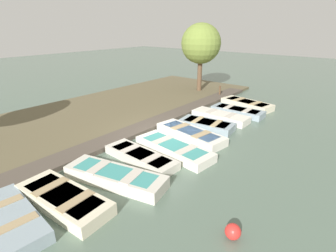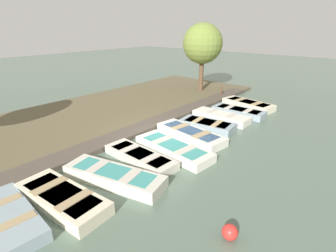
% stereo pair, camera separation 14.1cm
% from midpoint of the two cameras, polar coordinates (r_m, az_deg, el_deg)
% --- Properties ---
extents(ground_plane, '(80.00, 80.00, 0.00)m').
position_cam_midpoint_polar(ground_plane, '(12.08, -0.79, -2.56)').
color(ground_plane, '#566B5B').
extents(shore_bank, '(8.00, 24.00, 0.16)m').
position_cam_midpoint_polar(shore_bank, '(15.58, -14.86, 2.56)').
color(shore_bank, brown).
rests_on(shore_bank, ground_plane).
extents(dock_walkway, '(1.07, 21.13, 0.20)m').
position_cam_midpoint_polar(dock_walkway, '(12.96, -5.60, -0.50)').
color(dock_walkway, '#51473D').
rests_on(dock_walkway, ground_plane).
extents(rowboat_0, '(2.91, 1.46, 0.39)m').
position_cam_midpoint_polar(rowboat_0, '(8.25, -31.41, -16.87)').
color(rowboat_0, '#8C9EA8').
rests_on(rowboat_0, ground_plane).
extents(rowboat_1, '(3.19, 1.40, 0.41)m').
position_cam_midpoint_polar(rowboat_1, '(8.36, -21.61, -14.39)').
color(rowboat_1, beige).
rests_on(rowboat_1, ground_plane).
extents(rowboat_2, '(3.63, 1.84, 0.44)m').
position_cam_midpoint_polar(rowboat_2, '(8.92, -11.21, -10.66)').
color(rowboat_2, beige).
rests_on(rowboat_2, ground_plane).
extents(rowboat_3, '(3.16, 1.12, 0.35)m').
position_cam_midpoint_polar(rowboat_3, '(10.08, -5.70, -6.66)').
color(rowboat_3, beige).
rests_on(rowboat_3, ground_plane).
extents(rowboat_4, '(3.57, 1.53, 0.38)m').
position_cam_midpoint_polar(rowboat_4, '(10.64, 1.55, -4.91)').
color(rowboat_4, silver).
rests_on(rowboat_4, ground_plane).
extents(rowboat_5, '(3.57, 1.60, 0.40)m').
position_cam_midpoint_polar(rowboat_5, '(12.02, 5.22, -1.75)').
color(rowboat_5, silver).
rests_on(rowboat_5, ground_plane).
extents(rowboat_6, '(2.80, 1.50, 0.38)m').
position_cam_midpoint_polar(rowboat_6, '(13.25, 8.80, 0.24)').
color(rowboat_6, '#8C9EA8').
rests_on(rowboat_6, ground_plane).
extents(rowboat_7, '(3.08, 1.11, 0.39)m').
position_cam_midpoint_polar(rowboat_7, '(14.58, 11.75, 2.02)').
color(rowboat_7, silver).
rests_on(rowboat_7, ground_plane).
extents(rowboat_8, '(2.97, 1.12, 0.37)m').
position_cam_midpoint_polar(rowboat_8, '(15.70, 15.36, 3.05)').
color(rowboat_8, '#8C9EA8').
rests_on(rowboat_8, ground_plane).
extents(rowboat_9, '(3.33, 1.72, 0.41)m').
position_cam_midpoint_polar(rowboat_9, '(17.25, 17.25, 4.53)').
color(rowboat_9, beige).
rests_on(rowboat_9, ground_plane).
extents(mooring_post_far, '(0.13, 0.13, 0.84)m').
position_cam_midpoint_polar(mooring_post_far, '(19.25, 11.72, 7.38)').
color(mooring_post_far, brown).
rests_on(mooring_post_far, ground_plane).
extents(buoy, '(0.40, 0.40, 0.40)m').
position_cam_midpoint_polar(buoy, '(6.97, 13.93, -21.52)').
color(buoy, red).
rests_on(buoy, ground_plane).
extents(park_tree_left, '(2.87, 2.87, 5.04)m').
position_cam_midpoint_polar(park_tree_left, '(20.00, 7.75, 17.28)').
color(park_tree_left, brown).
rests_on(park_tree_left, ground_plane).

